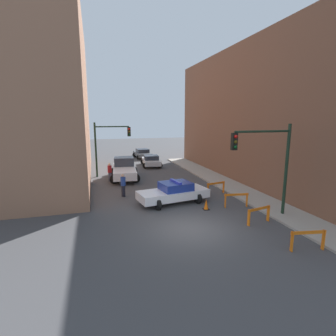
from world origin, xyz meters
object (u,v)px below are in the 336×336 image
at_px(parked_car_near, 151,160).
at_px(pedestrian_corner, 110,172).
at_px(traffic_light_far, 107,141).
at_px(white_truck, 124,169).
at_px(barrier_mid, 259,213).
at_px(police_car, 174,192).
at_px(traffic_cone, 206,205).
at_px(barrier_back, 236,198).
at_px(parked_car_mid, 142,153).
at_px(traffic_light_near, 270,157).
at_px(barrier_front, 308,237).
at_px(pedestrian_crossing, 123,185).
at_px(barrier_corner, 216,186).

distance_m(parked_car_near, pedestrian_corner, 8.18).
xyz_separation_m(traffic_light_far, white_truck, (1.38, -1.37, -2.49)).
bearing_deg(barrier_mid, parked_car_near, 96.15).
distance_m(police_car, pedestrian_corner, 8.21).
xyz_separation_m(traffic_light_far, traffic_cone, (5.29, -11.38, -3.08)).
xyz_separation_m(barrier_back, traffic_cone, (-2.03, 0.12, -0.30)).
bearing_deg(white_truck, pedestrian_corner, -142.96).
bearing_deg(parked_car_mid, traffic_light_near, -86.70).
relative_size(parked_car_mid, barrier_back, 2.76).
xyz_separation_m(traffic_light_near, barrier_front, (-0.66, -3.80, -2.91)).
relative_size(pedestrian_crossing, barrier_front, 1.05).
distance_m(traffic_light_far, barrier_corner, 11.57).
distance_m(barrier_corner, traffic_cone, 3.60).
distance_m(pedestrian_corner, barrier_corner, 9.66).
bearing_deg(parked_car_near, traffic_light_far, -136.16).
height_order(parked_car_near, pedestrian_crossing, pedestrian_crossing).
xyz_separation_m(traffic_light_near, parked_car_near, (-2.88, 17.63, -2.86)).
xyz_separation_m(white_truck, parked_car_near, (3.77, 5.48, -0.23)).
bearing_deg(traffic_cone, white_truck, 111.31).
distance_m(police_car, white_truck, 8.51).
xyz_separation_m(parked_car_near, pedestrian_corner, (-5.16, -6.34, 0.19)).
distance_m(pedestrian_corner, barrier_back, 11.81).
bearing_deg(barrier_front, pedestrian_crossing, 123.60).
bearing_deg(parked_car_near, barrier_corner, -74.68).
distance_m(barrier_front, barrier_corner, 8.85).
height_order(police_car, barrier_front, police_car).
distance_m(parked_car_mid, barrier_corner, 19.20).
height_order(traffic_light_far, parked_car_mid, traffic_light_far).
bearing_deg(traffic_light_far, parked_car_near, 38.56).
xyz_separation_m(police_car, white_truck, (-2.35, 8.18, 0.18)).
xyz_separation_m(traffic_light_near, traffic_light_far, (-8.03, 13.52, -0.13)).
bearing_deg(parked_car_mid, pedestrian_crossing, -107.85).
bearing_deg(barrier_back, traffic_light_far, 122.45).
relative_size(barrier_mid, barrier_back, 0.99).
height_order(traffic_light_near, traffic_cone, traffic_light_near).
bearing_deg(traffic_light_far, traffic_light_near, -59.29).
height_order(white_truck, pedestrian_crossing, white_truck).
bearing_deg(traffic_cone, traffic_light_near, -37.96).
distance_m(white_truck, barrier_corner, 9.29).
bearing_deg(pedestrian_crossing, barrier_front, 108.39).
distance_m(parked_car_mid, barrier_back, 22.21).
bearing_deg(traffic_light_near, parked_car_near, 99.29).
relative_size(parked_car_near, barrier_front, 2.81).
bearing_deg(parked_car_mid, white_truck, -111.24).
distance_m(barrier_mid, traffic_cone, 3.36).
relative_size(parked_car_mid, barrier_corner, 2.78).
xyz_separation_m(traffic_light_far, barrier_front, (7.37, -17.32, -2.78)).
distance_m(traffic_light_far, pedestrian_corner, 3.38).
distance_m(traffic_light_near, barrier_front, 4.83).
distance_m(pedestrian_corner, barrier_front, 16.79).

